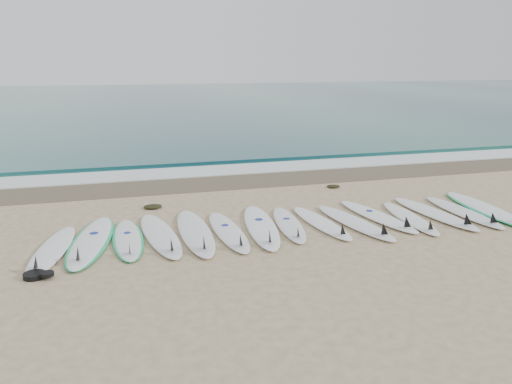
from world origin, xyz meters
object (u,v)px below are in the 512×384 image
object	(u,v)px
surfboard_7	(289,224)
surfboard_14	(487,209)
leash_coil	(37,275)
surfboard_0	(51,250)

from	to	relation	value
surfboard_7	surfboard_14	distance (m)	4.53
surfboard_7	leash_coil	world-z (taller)	surfboard_7
surfboard_7	leash_coil	xyz separation A→B (m)	(-4.50, -1.25, -0.00)
surfboard_0	surfboard_14	world-z (taller)	surfboard_14
surfboard_0	leash_coil	xyz separation A→B (m)	(-0.10, -1.02, -0.00)
surfboard_0	surfboard_7	size ratio (longest dim) A/B	1.06
surfboard_0	leash_coil	world-z (taller)	surfboard_0
surfboard_14	leash_coil	bearing A→B (deg)	-168.91
surfboard_0	leash_coil	size ratio (longest dim) A/B	5.40
surfboard_14	surfboard_0	bearing A→B (deg)	-175.35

